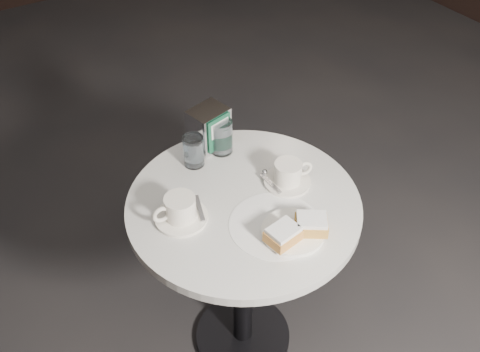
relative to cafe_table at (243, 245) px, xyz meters
name	(u,v)px	position (x,y,z in m)	size (l,w,h in m)	color
ground	(243,337)	(0.00, 0.00, -0.55)	(7.00, 7.00, 0.00)	black
cafe_table	(243,245)	(0.00, 0.00, 0.00)	(0.70, 0.70, 0.74)	black
sugar_spill	(275,225)	(0.02, -0.13, 0.20)	(0.26, 0.26, 0.00)	white
beignet_plate	(295,230)	(0.05, -0.19, 0.22)	(0.20, 0.20, 0.06)	white
coffee_cup_left	(180,210)	(-0.19, 0.04, 0.23)	(0.17, 0.16, 0.08)	white
coffee_cup_right	(288,174)	(0.16, 0.00, 0.23)	(0.18, 0.18, 0.08)	silver
water_glass_left	(194,151)	(-0.04, 0.23, 0.25)	(0.07, 0.07, 0.11)	silver
water_glass_right	(221,137)	(0.07, 0.24, 0.26)	(0.10, 0.10, 0.12)	white
napkin_dispenser	(209,128)	(0.05, 0.29, 0.27)	(0.14, 0.12, 0.14)	silver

